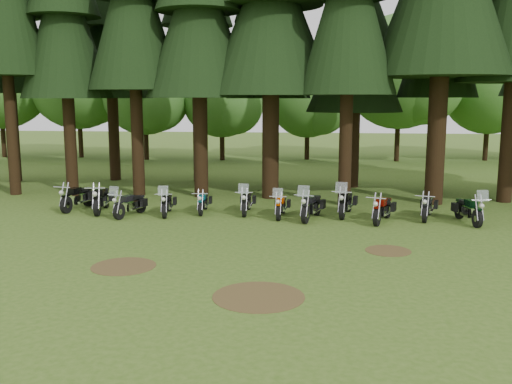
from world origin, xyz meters
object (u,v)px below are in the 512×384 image
motorcycle_4 (203,203)px  motorcycle_8 (346,203)px  motorcycle_6 (281,206)px  motorcycle_0 (78,198)px  motorcycle_3 (167,204)px  motorcycle_1 (102,200)px  motorcycle_9 (383,210)px  motorcycle_11 (468,211)px  motorcycle_7 (311,207)px  motorcycle_2 (130,205)px  motorcycle_10 (427,207)px  motorcycle_5 (247,202)px

motorcycle_4 → motorcycle_8: 5.75m
motorcycle_6 → motorcycle_8: (2.53, 0.57, 0.07)m
motorcycle_0 → motorcycle_3: 4.04m
motorcycle_1 → motorcycle_9: size_ratio=1.12×
motorcycle_11 → motorcycle_8: bearing=158.8°
motorcycle_7 → motorcycle_1: bearing=-168.6°
motorcycle_9 → motorcycle_2: bearing=-159.7°
motorcycle_4 → motorcycle_7: (4.41, -0.85, 0.09)m
motorcycle_6 → motorcycle_3: bearing=-175.8°
motorcycle_7 → motorcycle_8: (1.34, 0.89, 0.01)m
motorcycle_3 → motorcycle_10: size_ratio=0.99×
motorcycle_3 → motorcycle_5: bearing=3.5°
motorcycle_6 → motorcycle_10: 5.66m
motorcycle_1 → motorcycle_6: motorcycle_6 is taller
motorcycle_5 → motorcycle_9: motorcycle_5 is taller
motorcycle_10 → motorcycle_11: bearing=-8.1°
motorcycle_4 → motorcycle_1: bearing=-178.9°
motorcycle_3 → motorcycle_11: bearing=-9.0°
motorcycle_2 → motorcycle_3: bearing=34.1°
motorcycle_9 → motorcycle_3: bearing=-162.7°
motorcycle_8 → motorcycle_10: motorcycle_8 is taller
motorcycle_5 → motorcycle_11: size_ratio=0.96×
motorcycle_2 → motorcycle_10: size_ratio=0.99×
motorcycle_7 → motorcycle_9: bearing=12.0°
motorcycle_1 → motorcycle_10: size_ratio=1.13×
motorcycle_3 → motorcycle_5: 3.19m
motorcycle_0 → motorcycle_5: bearing=9.1°
motorcycle_6 → motorcycle_11: motorcycle_11 is taller
motorcycle_1 → motorcycle_3: bearing=-15.2°
motorcycle_3 → motorcycle_8: size_ratio=0.89×
motorcycle_6 → motorcycle_10: size_ratio=0.97×
motorcycle_0 → motorcycle_6: size_ratio=1.12×
motorcycle_4 → motorcycle_11: 10.28m
motorcycle_4 → motorcycle_6: 3.26m
motorcycle_1 → motorcycle_8: motorcycle_8 is taller
motorcycle_4 → motorcycle_5: size_ratio=0.90×
motorcycle_4 → motorcycle_6: motorcycle_6 is taller
motorcycle_3 → motorcycle_7: bearing=-10.3°
motorcycle_6 → motorcycle_7: bearing=-11.8°
motorcycle_3 → motorcycle_4: (1.35, 0.60, -0.04)m
motorcycle_3 → motorcycle_8: 7.13m
motorcycle_5 → motorcycle_7: bearing=-19.4°
motorcycle_10 → motorcycle_11: motorcycle_11 is taller
motorcycle_11 → motorcycle_5: bearing=164.0°
motorcycle_0 → motorcycle_5: 7.12m
motorcycle_3 → motorcycle_2: bearing=-169.8°
motorcycle_10 → motorcycle_9: bearing=-140.1°
motorcycle_0 → motorcycle_1: bearing=-7.3°
motorcycle_2 → motorcycle_11: bearing=17.1°
motorcycle_6 → motorcycle_7: (1.19, -0.32, 0.06)m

